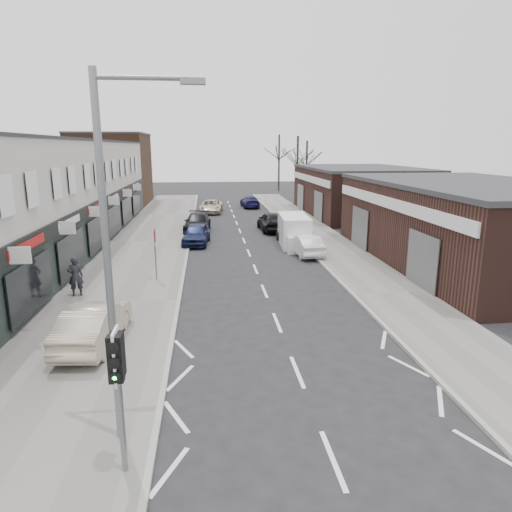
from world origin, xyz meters
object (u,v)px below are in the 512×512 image
object	(u,v)px
traffic_light	(117,369)
pedestrian	(75,276)
parked_car_left_c	(211,206)
parked_car_right_b	(272,221)
parked_car_left_a	(196,234)
parked_car_left_b	(197,223)
street_lamp	(115,245)
sedan_on_pavement	(94,324)
parked_car_right_a	(306,245)
parked_car_right_c	(250,202)
warning_sign	(155,239)
white_van	(294,231)

from	to	relation	value
traffic_light	pedestrian	xyz separation A→B (m)	(-4.09, 11.89, -1.40)
parked_car_left_c	parked_car_right_b	xyz separation A→B (m)	(4.76, -11.04, 0.13)
parked_car_left_a	parked_car_left_b	bearing A→B (deg)	95.89
street_lamp	pedestrian	xyz separation A→B (m)	(-3.97, 10.68, -3.60)
street_lamp	parked_car_left_a	xyz separation A→B (m)	(1.13, 21.91, -3.90)
traffic_light	parked_car_left_b	distance (m)	28.22
parked_car_left_a	sedan_on_pavement	bearing A→B (deg)	-94.58
traffic_light	parked_car_left_a	size ratio (longest dim) A/B	0.74
parked_car_right_a	parked_car_right_c	size ratio (longest dim) A/B	0.89
street_lamp	parked_car_left_c	xyz separation A→B (m)	(2.33, 37.49, -3.96)
parked_car_left_a	parked_car_right_a	xyz separation A→B (m)	(6.90, -4.05, -0.06)
traffic_light	parked_car_right_a	world-z (taller)	traffic_light
sedan_on_pavement	parked_car_left_a	size ratio (longest dim) A/B	1.03
street_lamp	parked_car_left_b	bearing A→B (deg)	87.61
sedan_on_pavement	pedestrian	world-z (taller)	pedestrian
street_lamp	parked_car_left_b	distance (m)	27.24
street_lamp	parked_car_left_c	world-z (taller)	street_lamp
traffic_light	parked_car_left_a	world-z (taller)	traffic_light
street_lamp	sedan_on_pavement	world-z (taller)	street_lamp
pedestrian	parked_car_left_b	bearing A→B (deg)	-121.27
parked_car_left_b	parked_car_right_a	size ratio (longest dim) A/B	1.25
parked_car_left_c	parked_car_right_a	xyz separation A→B (m)	(5.70, -19.63, -0.01)
sedan_on_pavement	parked_car_left_a	bearing A→B (deg)	-95.65
parked_car_right_a	parked_car_right_b	bearing A→B (deg)	-87.81
warning_sign	parked_car_right_a	bearing A→B (deg)	30.30
warning_sign	parked_car_right_c	size ratio (longest dim) A/B	0.61
parked_car_right_a	sedan_on_pavement	bearing A→B (deg)	47.54
parked_car_right_c	sedan_on_pavement	bearing A→B (deg)	73.39
warning_sign	white_van	size ratio (longest dim) A/B	0.50
warning_sign	white_van	world-z (taller)	warning_sign
pedestrian	parked_car_right_b	bearing A→B (deg)	-138.90
parked_car_right_b	parked_car_left_a	bearing A→B (deg)	34.50
parked_car_left_b	parked_car_left_c	distance (m)	10.62
pedestrian	parked_car_right_c	bearing A→B (deg)	-123.02
parked_car_left_a	white_van	bearing A→B (deg)	-3.40
street_lamp	parked_car_right_c	size ratio (longest dim) A/B	1.80
pedestrian	warning_sign	bearing A→B (deg)	-161.39
warning_sign	parked_car_left_a	xyz separation A→B (m)	(1.76, 9.11, -1.49)
pedestrian	parked_car_left_c	xyz separation A→B (m)	(6.29, 26.81, -0.36)
traffic_light	pedestrian	bearing A→B (deg)	109.00
parked_car_right_a	parked_car_left_b	bearing A→B (deg)	-56.80
sedan_on_pavement	parked_car_left_c	bearing A→B (deg)	-92.74
sedan_on_pavement	parked_car_right_c	distance (m)	37.22
traffic_light	parked_car_left_b	bearing A→B (deg)	87.97
traffic_light	warning_sign	xyz separation A→B (m)	(-0.76, 14.02, -0.21)
street_lamp	white_van	world-z (taller)	street_lamp
street_lamp	parked_car_right_b	distance (m)	27.65
white_van	parked_car_right_b	size ratio (longest dim) A/B	1.15
traffic_light	parked_car_left_b	size ratio (longest dim) A/B	0.63
parked_car_right_c	pedestrian	bearing A→B (deg)	67.72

